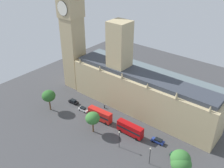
{
  "coord_description": "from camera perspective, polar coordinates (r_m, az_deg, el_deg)",
  "views": [
    {
      "loc": [
        74.2,
        46.79,
        62.84
      ],
      "look_at": [
        1.0,
        -13.1,
        9.52
      ],
      "focal_mm": 40.69,
      "sensor_mm": 36.0,
      "label": 1
    }
  ],
  "objects": [
    {
      "name": "ground_plane",
      "position": [
        107.91,
        5.76,
        -6.38
      ],
      "size": [
        134.8,
        134.8,
        0.0
      ],
      "primitive_type": "plane",
      "color": "#424244"
    },
    {
      "name": "plane_tree_far_end",
      "position": [
        108.59,
        -14.04,
        -2.61
      ],
      "size": [
        5.61,
        5.61,
        9.27
      ],
      "color": "brown",
      "rests_on": "ground"
    },
    {
      "name": "plane_tree_slot_10",
      "position": [
        79.08,
        15.25,
        -16.94
      ],
      "size": [
        6.04,
        6.04,
        9.54
      ],
      "color": "brown",
      "rests_on": "ground"
    },
    {
      "name": "clock_tower",
      "position": [
        116.97,
        -9.07,
        13.22
      ],
      "size": [
        9.04,
        9.04,
        59.74
      ],
      "color": "tan",
      "rests_on": "ground"
    },
    {
      "name": "street_lamp_slot_12",
      "position": [
        83.64,
        8.57,
        -15.07
      ],
      "size": [
        0.56,
        0.56,
        6.76
      ],
      "color": "black",
      "rests_on": "ground"
    },
    {
      "name": "car_white_corner",
      "position": [
        108.45,
        -6.46,
        -5.64
      ],
      "size": [
        2.09,
        4.63,
        1.74
      ],
      "rotation": [
        0.0,
        0.0,
        0.06
      ],
      "color": "silver",
      "rests_on": "ground"
    },
    {
      "name": "car_blue_opposite_hall",
      "position": [
        93.93,
        10.28,
        -12.44
      ],
      "size": [
        2.19,
        4.79,
        1.74
      ],
      "rotation": [
        0.0,
        0.0,
        3.22
      ],
      "color": "navy",
      "rests_on": "ground"
    },
    {
      "name": "river_thames",
      "position": [
        129.52,
        13.0,
        -0.38
      ],
      "size": [
        29.46,
        121.32,
        0.25
      ],
      "primitive_type": "cube",
      "color": "slate",
      "rests_on": "ground"
    },
    {
      "name": "car_black_kerbside",
      "position": [
        113.96,
        -8.66,
        -3.9
      ],
      "size": [
        2.23,
        4.75,
        1.74
      ],
      "rotation": [
        0.0,
        0.0,
        0.07
      ],
      "color": "black",
      "rests_on": "ground"
    },
    {
      "name": "plane_tree_trailing",
      "position": [
        94.02,
        -4.37,
        -7.68
      ],
      "size": [
        5.36,
        5.36,
        8.6
      ],
      "color": "brown",
      "rests_on": "ground"
    },
    {
      "name": "double_decker_bus_by_river_gate",
      "position": [
        94.94,
        4.08,
        -10.04
      ],
      "size": [
        2.75,
        10.53,
        4.75
      ],
      "rotation": [
        0.0,
        0.0,
        3.15
      ],
      "color": "#B20C0F",
      "rests_on": "ground"
    },
    {
      "name": "car_dark_green_leading",
      "position": [
        89.79,
        14.32,
        -15.39
      ],
      "size": [
        1.9,
        4.57,
        1.74
      ],
      "rotation": [
        0.0,
        0.0,
        -0.01
      ],
      "color": "#19472D",
      "rests_on": "ground"
    },
    {
      "name": "parliament_building",
      "position": [
        104.67,
        5.88,
        -1.11
      ],
      "size": [
        12.46,
        64.8,
        36.34
      ],
      "color": "tan",
      "rests_on": "ground"
    },
    {
      "name": "double_decker_bus_under_trees",
      "position": [
        101.8,
        -2.72,
        -6.89
      ],
      "size": [
        3.2,
        10.64,
        4.75
      ],
      "rotation": [
        0.0,
        0.0,
        3.21
      ],
      "color": "red",
      "rests_on": "ground"
    },
    {
      "name": "pedestrian_midblock",
      "position": [
        109.65,
        -1.69,
        -5.1
      ],
      "size": [
        0.64,
        0.69,
        1.66
      ],
      "rotation": [
        0.0,
        0.0,
        5.74
      ],
      "color": "black",
      "rests_on": "ground"
    },
    {
      "name": "plane_tree_near_tower",
      "position": [
        79.41,
        15.13,
        -15.97
      ],
      "size": [
        5.96,
        5.96,
        10.19
      ],
      "color": "brown",
      "rests_on": "ground"
    },
    {
      "name": "street_lamp_slot_11",
      "position": [
        88.29,
        1.65,
        -11.73
      ],
      "size": [
        0.56,
        0.56,
        6.93
      ],
      "color": "black",
      "rests_on": "ground"
    }
  ]
}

